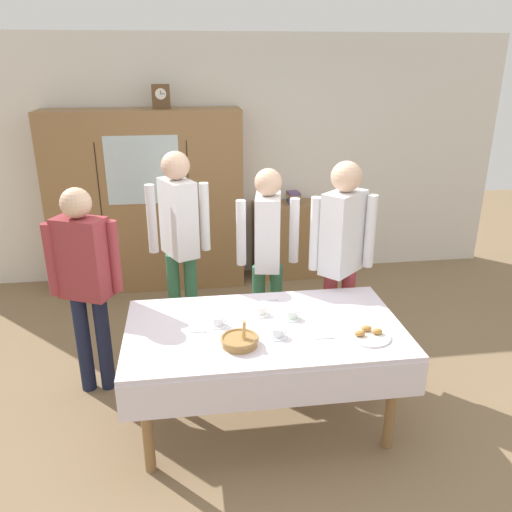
% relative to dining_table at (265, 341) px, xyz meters
% --- Properties ---
extents(ground_plane, '(12.00, 12.00, 0.00)m').
position_rel_dining_table_xyz_m(ground_plane, '(0.00, 0.24, -0.67)').
color(ground_plane, '#846B4C').
rests_on(ground_plane, ground).
extents(back_wall, '(6.40, 0.10, 2.70)m').
position_rel_dining_table_xyz_m(back_wall, '(0.00, 2.89, 0.68)').
color(back_wall, silver).
rests_on(back_wall, ground).
extents(dining_table, '(1.84, 1.04, 0.77)m').
position_rel_dining_table_xyz_m(dining_table, '(0.00, 0.00, 0.00)').
color(dining_table, olive).
rests_on(dining_table, ground).
extents(wall_cabinet, '(2.06, 0.46, 1.95)m').
position_rel_dining_table_xyz_m(wall_cabinet, '(-0.90, 2.59, 0.31)').
color(wall_cabinet, olive).
rests_on(wall_cabinet, ground).
extents(mantel_clock, '(0.18, 0.11, 0.24)m').
position_rel_dining_table_xyz_m(mantel_clock, '(-0.68, 2.59, 1.40)').
color(mantel_clock, brown).
rests_on(mantel_clock, wall_cabinet).
extents(bookshelf_low, '(0.91, 0.35, 0.89)m').
position_rel_dining_table_xyz_m(bookshelf_low, '(0.74, 2.64, -0.22)').
color(bookshelf_low, olive).
rests_on(bookshelf_low, ground).
extents(book_stack, '(0.15, 0.21, 0.13)m').
position_rel_dining_table_xyz_m(book_stack, '(0.74, 2.64, 0.28)').
color(book_stack, '#2D5184').
rests_on(book_stack, bookshelf_low).
extents(tea_cup_mid_right, '(0.13, 0.13, 0.06)m').
position_rel_dining_table_xyz_m(tea_cup_mid_right, '(-0.00, 0.21, 0.12)').
color(tea_cup_mid_right, white).
rests_on(tea_cup_mid_right, dining_table).
extents(tea_cup_mid_left, '(0.13, 0.13, 0.06)m').
position_rel_dining_table_xyz_m(tea_cup_mid_left, '(0.06, -0.12, 0.12)').
color(tea_cup_mid_left, white).
rests_on(tea_cup_mid_left, dining_table).
extents(tea_cup_far_left, '(0.13, 0.13, 0.06)m').
position_rel_dining_table_xyz_m(tea_cup_far_left, '(0.20, 0.12, 0.12)').
color(tea_cup_far_left, silver).
rests_on(tea_cup_far_left, dining_table).
extents(tea_cup_back_edge, '(0.13, 0.13, 0.06)m').
position_rel_dining_table_xyz_m(tea_cup_back_edge, '(-0.31, 0.09, 0.12)').
color(tea_cup_back_edge, white).
rests_on(tea_cup_back_edge, dining_table).
extents(bread_basket, '(0.24, 0.24, 0.16)m').
position_rel_dining_table_xyz_m(bread_basket, '(-0.19, -0.19, 0.13)').
color(bread_basket, '#9E7542').
rests_on(bread_basket, dining_table).
extents(pastry_plate, '(0.28, 0.28, 0.05)m').
position_rel_dining_table_xyz_m(pastry_plate, '(0.64, -0.19, 0.11)').
color(pastry_plate, white).
rests_on(pastry_plate, dining_table).
extents(spoon_back_edge, '(0.12, 0.02, 0.01)m').
position_rel_dining_table_xyz_m(spoon_back_edge, '(-0.42, 0.01, 0.10)').
color(spoon_back_edge, silver).
rests_on(spoon_back_edge, dining_table).
extents(spoon_near_left, '(0.12, 0.02, 0.01)m').
position_rel_dining_table_xyz_m(spoon_near_left, '(0.38, -0.18, 0.10)').
color(spoon_near_left, silver).
rests_on(spoon_near_left, dining_table).
extents(spoon_near_right, '(0.12, 0.02, 0.01)m').
position_rel_dining_table_xyz_m(spoon_near_right, '(0.13, 0.41, 0.10)').
color(spoon_near_right, silver).
rests_on(spoon_near_right, dining_table).
extents(person_behind_table_right, '(0.52, 0.41, 1.75)m').
position_rel_dining_table_xyz_m(person_behind_table_right, '(-0.55, 1.22, 0.40)').
color(person_behind_table_right, '#33704C').
rests_on(person_behind_table_right, ground).
extents(person_by_cabinet, '(0.52, 0.39, 1.63)m').
position_rel_dining_table_xyz_m(person_by_cabinet, '(0.17, 0.98, 0.32)').
color(person_by_cabinet, '#33704C').
rests_on(person_by_cabinet, ground).
extents(person_behind_table_left, '(0.52, 0.33, 1.62)m').
position_rel_dining_table_xyz_m(person_behind_table_left, '(-1.23, 0.61, 0.31)').
color(person_behind_table_left, '#191E38').
rests_on(person_behind_table_left, ground).
extents(person_beside_shelf, '(0.52, 0.39, 1.73)m').
position_rel_dining_table_xyz_m(person_beside_shelf, '(0.71, 0.67, 0.40)').
color(person_beside_shelf, '#933338').
rests_on(person_beside_shelf, ground).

